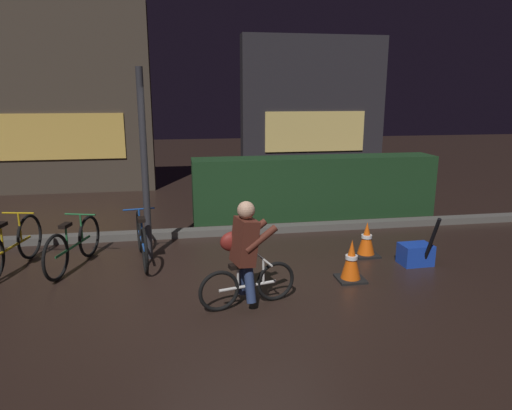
% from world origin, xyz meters
% --- Properties ---
extents(ground_plane, '(40.00, 40.00, 0.00)m').
position_xyz_m(ground_plane, '(0.00, 0.00, 0.00)').
color(ground_plane, black).
extents(sidewalk_curb, '(12.00, 0.24, 0.12)m').
position_xyz_m(sidewalk_curb, '(0.00, 2.20, 0.06)').
color(sidewalk_curb, '#56544F').
rests_on(sidewalk_curb, ground).
extents(hedge_row, '(4.80, 0.70, 1.21)m').
position_xyz_m(hedge_row, '(1.80, 3.10, 0.60)').
color(hedge_row, '#19381C').
rests_on(hedge_row, ground).
extents(storefront_left, '(4.44, 0.54, 4.53)m').
position_xyz_m(storefront_left, '(-3.67, 6.50, 2.25)').
color(storefront_left, '#42382D').
rests_on(storefront_left, ground).
extents(storefront_right, '(4.04, 0.54, 3.95)m').
position_xyz_m(storefront_right, '(2.93, 7.20, 1.97)').
color(storefront_right, '#262328').
rests_on(storefront_right, ground).
extents(street_post, '(0.10, 0.10, 2.76)m').
position_xyz_m(street_post, '(-1.32, 1.20, 1.38)').
color(street_post, '#2D2D33').
rests_on(street_post, ground).
extents(parked_bike_leftmost, '(0.48, 1.64, 0.77)m').
position_xyz_m(parked_bike_leftmost, '(-3.16, 1.01, 0.35)').
color(parked_bike_leftmost, black).
rests_on(parked_bike_leftmost, ground).
extents(parked_bike_left_mid, '(0.53, 1.51, 0.72)m').
position_xyz_m(parked_bike_left_mid, '(-2.33, 0.98, 0.33)').
color(parked_bike_left_mid, black).
rests_on(parked_bike_left_mid, ground).
extents(parked_bike_center_left, '(0.46, 1.59, 0.74)m').
position_xyz_m(parked_bike_center_left, '(-1.41, 1.07, 0.34)').
color(parked_bike_center_left, black).
rests_on(parked_bike_center_left, ground).
extents(traffic_cone_near, '(0.36, 0.36, 0.55)m').
position_xyz_m(traffic_cone_near, '(1.35, -0.10, 0.27)').
color(traffic_cone_near, black).
rests_on(traffic_cone_near, ground).
extents(traffic_cone_far, '(0.36, 0.36, 0.53)m').
position_xyz_m(traffic_cone_far, '(1.92, 0.77, 0.25)').
color(traffic_cone_far, black).
rests_on(traffic_cone_far, ground).
extents(blue_crate, '(0.45, 0.34, 0.30)m').
position_xyz_m(blue_crate, '(2.48, 0.30, 0.15)').
color(blue_crate, '#193DB7').
rests_on(blue_crate, ground).
extents(cyclist, '(1.16, 0.50, 1.25)m').
position_xyz_m(cyclist, '(-0.13, -0.60, 0.63)').
color(cyclist, black).
rests_on(cyclist, ground).
extents(closed_umbrella, '(0.07, 0.39, 0.80)m').
position_xyz_m(closed_umbrella, '(2.55, 0.05, 0.40)').
color(closed_umbrella, black).
rests_on(closed_umbrella, ground).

